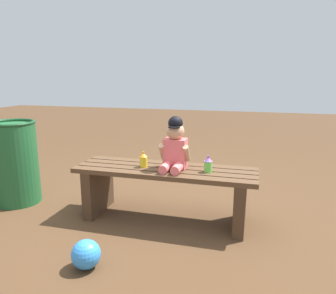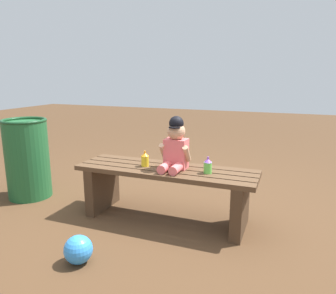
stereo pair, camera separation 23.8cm
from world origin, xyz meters
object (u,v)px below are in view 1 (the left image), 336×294
object	(u,v)px
park_bench	(165,185)
sippy_cup_right	(208,164)
toy_ball	(86,254)
trash_bin	(15,162)
sippy_cup_left	(144,160)
child_figure	(175,146)

from	to	relation	value
park_bench	sippy_cup_right	xyz separation A→B (m)	(0.34, -0.01, 0.20)
toy_ball	trash_bin	bearing A→B (deg)	145.67
sippy_cup_right	trash_bin	world-z (taller)	trash_bin
toy_ball	trash_bin	size ratio (longest dim) A/B	0.24
sippy_cup_left	park_bench	bearing A→B (deg)	5.00
sippy_cup_right	trash_bin	distance (m)	1.72
park_bench	toy_ball	bearing A→B (deg)	-109.32
park_bench	sippy_cup_left	size ratio (longest dim) A/B	11.32
park_bench	child_figure	bearing A→B (deg)	6.37
sippy_cup_right	toy_ball	xyz separation A→B (m)	(-0.61, -0.76, -0.39)
child_figure	toy_ball	distance (m)	0.99
sippy_cup_right	trash_bin	bearing A→B (deg)	179.96
trash_bin	sippy_cup_right	bearing A→B (deg)	-0.04
trash_bin	park_bench	bearing A→B (deg)	0.57
sippy_cup_left	child_figure	bearing A→B (deg)	5.41
child_figure	sippy_cup_right	xyz separation A→B (m)	(0.26, -0.02, -0.12)
toy_ball	sippy_cup_left	bearing A→B (deg)	82.51
child_figure	sippy_cup_right	size ratio (longest dim) A/B	3.26
park_bench	trash_bin	xyz separation A→B (m)	(-1.38, -0.01, 0.09)
sippy_cup_right	toy_ball	size ratio (longest dim) A/B	0.70
park_bench	sippy_cup_right	world-z (taller)	sippy_cup_right
sippy_cup_left	toy_ball	distance (m)	0.86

